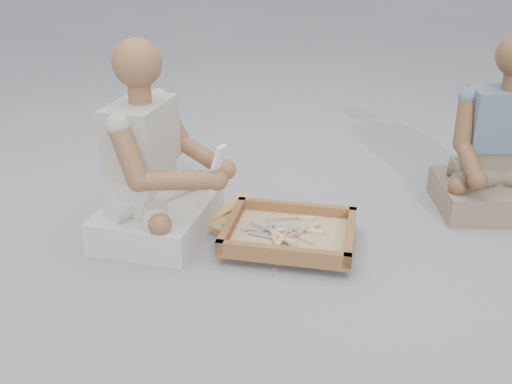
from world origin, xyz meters
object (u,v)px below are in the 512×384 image
Objects in this scene: tool_tray at (290,233)px; craftsman at (154,172)px; carved_panel at (259,225)px; companion at (501,154)px.

craftsman is at bearing -159.31° from tool_tray.
companion is (0.86, 0.81, 0.27)m from carved_panel.
carved_panel is at bearing 11.75° from companion.
tool_tray is (0.20, -0.06, 0.04)m from carved_panel.
tool_tray is 0.65m from craftsman.
tool_tray is at bearing -17.19° from carved_panel.
companion is (0.66, 0.87, 0.22)m from tool_tray.
carved_panel is 0.63× the size of craftsman.
companion is at bearing 52.96° from tool_tray.
companion reaches higher than carved_panel.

